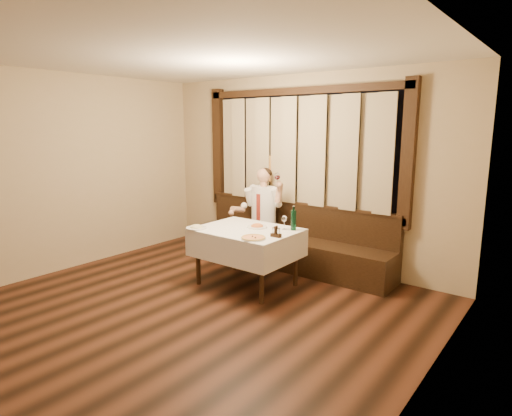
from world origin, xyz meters
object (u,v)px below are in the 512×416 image
Objects in this scene: pasta_cream at (196,226)px; green_bottle at (294,220)px; pizza at (253,238)px; pasta_red at (257,225)px; seated_man at (261,208)px; banquette at (290,245)px; dining_table at (247,237)px; cruet_caddy at (276,233)px.

pasta_cream is 1.26m from green_bottle.
pizza is 0.95× the size of green_bottle.
seated_man is (-0.53, 0.79, 0.04)m from pasta_red.
banquette is at bearing 125.87° from green_bottle.
dining_table is 0.65m from green_bottle.
pasta_cream is at bearing -138.07° from pasta_red.
green_bottle is 2.35× the size of cruet_caddy.
banquette reaches higher than pizza.
pizza is at bearing -41.89° from dining_table.
green_bottle is at bearing 31.80° from dining_table.
pasta_red is 1.00× the size of pasta_cream.
seated_man is at bearing -169.13° from banquette.
green_bottle is (0.51, 0.32, 0.24)m from dining_table.
cruet_caddy is at bearing -10.43° from dining_table.
cruet_caddy reaches higher than pasta_red.
pasta_cream reaches higher than pizza.
pasta_red is at bearing 68.60° from dining_table.
pizza is at bearing -56.49° from seated_man.
green_bottle is (0.14, 0.65, 0.12)m from pizza.
pasta_red is at bearing 41.93° from pasta_cream.
pizza is 2.23× the size of cruet_caddy.
pasta_red is at bearing 123.00° from pizza.
pasta_cream is 0.18× the size of seated_man.
pasta_cream is at bearing -176.90° from pizza.
pasta_cream is at bearing -110.69° from banquette.
dining_table is at bearing 35.64° from pasta_cream.
pasta_cream is 1.97× the size of cruet_caddy.
cruet_caddy is at bearing -87.37° from green_bottle.
pizza is at bearing -57.00° from pasta_red.
pasta_red is at bearing -86.21° from banquette.
cruet_caddy is at bearing 14.92° from pasta_cream.
seated_man is (-0.84, 1.26, 0.06)m from pizza.
pizza reaches higher than dining_table.
banquette is at bearing 10.87° from seated_man.
banquette is 1.08m from dining_table.
seated_man is at bearing 123.51° from pizza.
seated_man reaches higher than green_bottle.
green_bottle is at bearing 89.21° from cruet_caddy.
cruet_caddy is at bearing 55.52° from pizza.
pizza is (0.37, -0.33, 0.12)m from dining_table.
pasta_red is (0.06, -0.88, 0.48)m from banquette.
pasta_red is 0.79m from pasta_cream.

